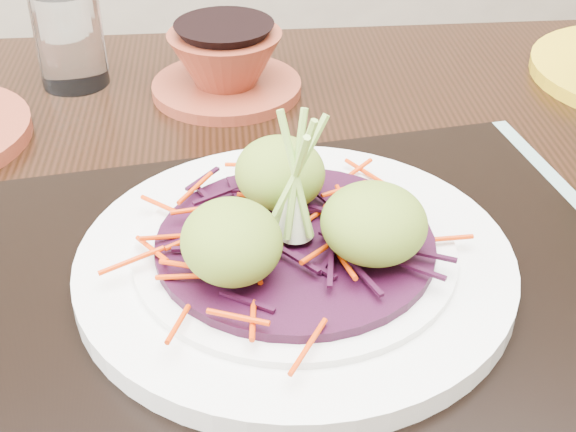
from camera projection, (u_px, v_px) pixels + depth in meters
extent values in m
cube|color=black|center=(255.00, 250.00, 0.58)|extent=(1.21, 0.89, 0.04)
cube|color=gray|center=(295.00, 298.00, 0.50)|extent=(0.48, 0.38, 0.00)
cube|color=black|center=(295.00, 284.00, 0.49)|extent=(0.41, 0.31, 0.02)
cylinder|color=silver|center=(295.00, 263.00, 0.49)|extent=(0.26, 0.26, 0.01)
cylinder|color=silver|center=(295.00, 251.00, 0.48)|extent=(0.19, 0.19, 0.01)
cylinder|color=black|center=(295.00, 243.00, 0.48)|extent=(0.17, 0.17, 0.01)
ellipsoid|color=#5C7723|center=(232.00, 242.00, 0.44)|extent=(0.06, 0.06, 0.05)
ellipsoid|color=#5C7723|center=(374.00, 224.00, 0.45)|extent=(0.06, 0.06, 0.05)
ellipsoid|color=#5C7723|center=(280.00, 173.00, 0.50)|extent=(0.06, 0.06, 0.05)
cylinder|color=white|center=(69.00, 38.00, 0.74)|extent=(0.08, 0.08, 0.09)
cylinder|color=maroon|center=(227.00, 87.00, 0.74)|extent=(0.16, 0.16, 0.01)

